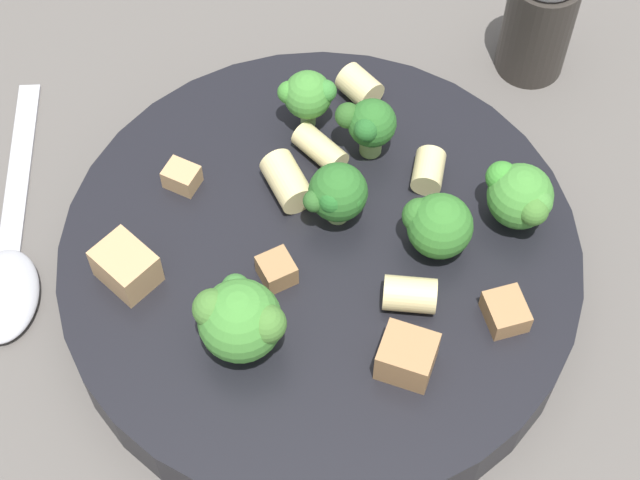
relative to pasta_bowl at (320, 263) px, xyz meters
The scene contains 20 objects.
ground_plane 0.02m from the pasta_bowl, ahead, with size 2.00×2.00×0.00m, color #5B5651.
pasta_bowl is the anchor object (origin of this frame).
broccoli_floret_0 0.09m from the pasta_bowl, 152.20° to the right, with size 0.03×0.03×0.04m.
broccoli_floret_1 0.07m from the pasta_bowl, 12.69° to the right, with size 0.04×0.04×0.04m.
broccoli_floret_2 0.04m from the pasta_bowl, behind, with size 0.03×0.03×0.04m.
broccoli_floret_3 0.10m from the pasta_bowl, 124.02° to the left, with size 0.03×0.04×0.04m.
broccoli_floret_4 0.06m from the pasta_bowl, 116.54° to the left, with size 0.03×0.04×0.03m.
broccoli_floret_5 0.08m from the pasta_bowl, behind, with size 0.03×0.03×0.04m.
rigatoni_0 0.06m from the pasta_bowl, 78.55° to the left, with size 0.02×0.02×0.02m, color beige.
rigatoni_1 0.06m from the pasta_bowl, 156.82° to the right, with size 0.01×0.01×0.03m, color beige.
rigatoni_2 0.10m from the pasta_bowl, 169.07° to the right, with size 0.02×0.02×0.02m, color beige.
rigatoni_3 0.07m from the pasta_bowl, 151.08° to the left, with size 0.02×0.02×0.02m, color beige.
rigatoni_4 0.04m from the pasta_bowl, 131.74° to the right, with size 0.02×0.02×0.03m, color beige.
chicken_chunk_0 0.03m from the pasta_bowl, 31.16° to the right, with size 0.02×0.02×0.01m, color #A87A4C.
chicken_chunk_1 0.08m from the pasta_bowl, 96.57° to the right, with size 0.02×0.01×0.01m, color tan.
chicken_chunk_2 0.08m from the pasta_bowl, 55.56° to the left, with size 0.02×0.02×0.02m, color #A87A4C.
chicken_chunk_3 0.10m from the pasta_bowl, 57.63° to the right, with size 0.03×0.02×0.02m, color tan.
chicken_chunk_4 0.10m from the pasta_bowl, 88.98° to the left, with size 0.02×0.02×0.01m, color #A87A4C.
pepper_shaker 0.19m from the pasta_bowl, 163.38° to the left, with size 0.04×0.04×0.10m.
spoon 0.16m from the pasta_bowl, 70.63° to the right, with size 0.17×0.10×0.01m.
Camera 1 is at (0.25, 0.11, 0.48)m, focal length 60.00 mm.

